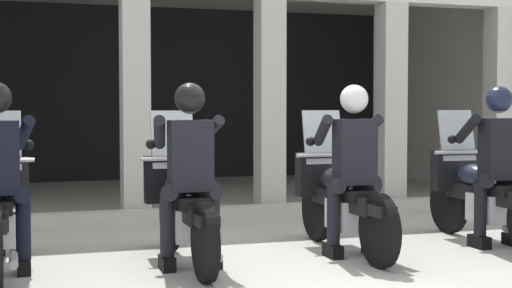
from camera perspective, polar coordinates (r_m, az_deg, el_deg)
The scene contains 9 objects.
ground_plane at distance 9.78m, azimuth -4.67°, elevation -5.32°, with size 80.00×80.00×0.00m, color #A8A59E.
station_building at distance 12.62m, azimuth -6.89°, elevation 6.44°, with size 10.21×5.37×3.45m.
kerb_strip at distance 9.57m, azimuth -3.19°, elevation -5.13°, with size 9.71×0.24×0.12m, color #B7B5AD.
motorcycle_center_left at distance 6.75m, azimuth -5.54°, elevation -4.70°, with size 0.62×2.04×1.35m.
police_officer_center_left at distance 6.43m, azimuth -5.04°, elevation -1.14°, with size 0.63×0.61×1.58m.
motorcycle_center_right at distance 7.30m, azimuth 6.38°, elevation -4.13°, with size 0.62×2.04×1.35m.
police_officer_center_right at distance 7.00m, azimuth 7.34°, elevation -0.83°, with size 0.63×0.61×1.58m.
motorcycle_far_right at distance 8.06m, azimuth 16.57°, elevation -3.58°, with size 0.62×2.04×1.35m.
police_officer_far_right at distance 7.79m, azimuth 17.79°, elevation -0.58°, with size 0.63×0.61×1.58m.
Camera 1 is at (-2.19, -6.43, 1.38)m, focal length 52.96 mm.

